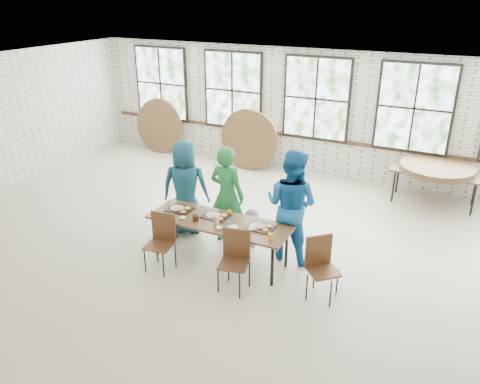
% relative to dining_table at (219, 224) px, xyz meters
% --- Properties ---
extents(room, '(12.00, 12.00, 12.00)m').
position_rel_dining_table_xyz_m(room, '(0.10, 4.61, 1.14)').
color(room, '#C0B298').
rests_on(room, ground).
extents(dining_table, '(2.40, 0.81, 0.74)m').
position_rel_dining_table_xyz_m(dining_table, '(0.00, 0.00, 0.00)').
color(dining_table, brown).
rests_on(dining_table, ground).
extents(chair_near_left, '(0.47, 0.46, 0.95)m').
position_rel_dining_table_xyz_m(chair_near_left, '(-0.74, -0.59, -0.13)').
color(chair_near_left, '#51301B').
rests_on(chair_near_left, ground).
extents(chair_near_right, '(0.50, 0.49, 0.95)m').
position_rel_dining_table_xyz_m(chair_near_right, '(0.58, -0.57, -0.13)').
color(chair_near_right, '#51301B').
rests_on(chair_near_right, ground).
extents(chair_spare, '(0.58, 0.58, 0.95)m').
position_rel_dining_table_xyz_m(chair_spare, '(1.80, -0.19, -0.13)').
color(chair_spare, '#51301B').
rests_on(chair_spare, ground).
extents(adult_teal, '(1.02, 0.84, 1.79)m').
position_rel_dining_table_xyz_m(adult_teal, '(-1.06, 0.65, 0.20)').
color(adult_teal, '#184C5E').
rests_on(adult_teal, ground).
extents(adult_green, '(0.69, 0.47, 1.81)m').
position_rel_dining_table_xyz_m(adult_green, '(-0.19, 0.65, 0.21)').
color(adult_green, '#1F7532').
rests_on(adult_green, ground).
extents(toddler, '(0.50, 0.33, 0.73)m').
position_rel_dining_table_xyz_m(toddler, '(0.29, 0.65, -0.33)').
color(toddler, '#1C133B').
rests_on(toddler, ground).
extents(adult_blue, '(1.02, 0.84, 1.92)m').
position_rel_dining_table_xyz_m(adult_blue, '(1.00, 0.65, 0.27)').
color(adult_blue, '#165C9E').
rests_on(adult_blue, ground).
extents(storage_table, '(1.81, 0.77, 0.74)m').
position_rel_dining_table_xyz_m(storage_table, '(2.97, 4.03, -0.00)').
color(storage_table, brown).
rests_on(storage_table, ground).
extents(tabletop_clutter, '(2.06, 0.62, 0.11)m').
position_rel_dining_table_xyz_m(tabletop_clutter, '(0.07, -0.05, 0.08)').
color(tabletop_clutter, black).
rests_on(tabletop_clutter, dining_table).
extents(round_tops_stacked, '(1.50, 1.50, 0.13)m').
position_rel_dining_table_xyz_m(round_tops_stacked, '(2.97, 4.03, 0.12)').
color(round_tops_stacked, brown).
rests_on(round_tops_stacked, storage_table).
extents(round_tops_leaning, '(4.34, 0.35, 1.50)m').
position_rel_dining_table_xyz_m(round_tops_leaning, '(-2.43, 4.32, 0.05)').
color(round_tops_leaning, brown).
rests_on(round_tops_leaning, ground).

